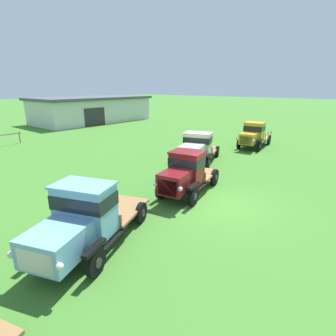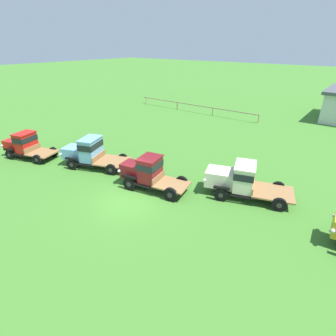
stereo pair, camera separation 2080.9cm
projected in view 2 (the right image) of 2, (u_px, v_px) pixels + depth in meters
ground_plane at (129, 200)px, 15.92m from camera, size 240.00×240.00×0.00m
paddock_fence at (194, 106)px, 35.69m from camera, size 18.17×0.43×1.11m
vintage_truck_foreground_near at (25, 145)px, 21.55m from camera, size 4.87×3.01×2.12m
vintage_truck_second_in_line at (89, 152)px, 19.94m from camera, size 5.54×3.68×2.27m
vintage_truck_midrow_center at (148, 172)px, 16.86m from camera, size 4.86×2.57×2.21m
vintage_truck_far_side at (239, 179)px, 16.01m from camera, size 5.61×3.49×2.15m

